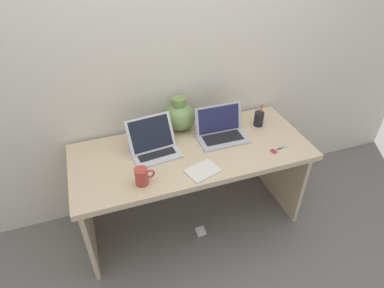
# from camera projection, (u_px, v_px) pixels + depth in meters

# --- Properties ---
(ground_plane) EXTENTS (6.00, 6.00, 0.00)m
(ground_plane) POSITION_uv_depth(u_px,v_px,m) (192.00, 219.00, 2.64)
(ground_plane) COLOR slate
(back_wall) EXTENTS (4.40, 0.04, 2.40)m
(back_wall) POSITION_uv_depth(u_px,v_px,m) (174.00, 60.00, 2.21)
(back_wall) COLOR beige
(back_wall) RESTS_ON ground
(desk) EXTENTS (1.62, 0.69, 0.71)m
(desk) POSITION_uv_depth(u_px,v_px,m) (192.00, 166.00, 2.30)
(desk) COLOR #D1B78C
(desk) RESTS_ON ground
(laptop_left) EXTENTS (0.33, 0.28, 0.23)m
(laptop_left) POSITION_uv_depth(u_px,v_px,m) (153.00, 144.00, 2.17)
(laptop_left) COLOR silver
(laptop_left) RESTS_ON desk
(laptop_right) EXTENTS (0.35, 0.23, 0.22)m
(laptop_right) POSITION_uv_depth(u_px,v_px,m) (221.00, 129.00, 2.31)
(laptop_right) COLOR #B2B2B7
(laptop_right) RESTS_ON desk
(green_vase) EXTENTS (0.23, 0.23, 0.25)m
(green_vase) POSITION_uv_depth(u_px,v_px,m) (179.00, 116.00, 2.36)
(green_vase) COLOR #75934C
(green_vase) RESTS_ON desk
(notebook_stack) EXTENTS (0.23, 0.20, 0.01)m
(notebook_stack) POSITION_uv_depth(u_px,v_px,m) (203.00, 171.00, 2.03)
(notebook_stack) COLOR silver
(notebook_stack) RESTS_ON desk
(coffee_mug) EXTENTS (0.12, 0.08, 0.11)m
(coffee_mug) POSITION_uv_depth(u_px,v_px,m) (142.00, 176.00, 1.92)
(coffee_mug) COLOR #B23D33
(coffee_mug) RESTS_ON desk
(pen_cup) EXTENTS (0.07, 0.07, 0.18)m
(pen_cup) POSITION_uv_depth(u_px,v_px,m) (259.00, 119.00, 2.42)
(pen_cup) COLOR black
(pen_cup) RESTS_ON desk
(scissors) EXTENTS (0.15, 0.07, 0.01)m
(scissors) POSITION_uv_depth(u_px,v_px,m) (277.00, 150.00, 2.20)
(scissors) COLOR #B7B7BC
(scissors) RESTS_ON desk
(power_brick) EXTENTS (0.07, 0.07, 0.03)m
(power_brick) POSITION_uv_depth(u_px,v_px,m) (201.00, 231.00, 2.52)
(power_brick) COLOR white
(power_brick) RESTS_ON ground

